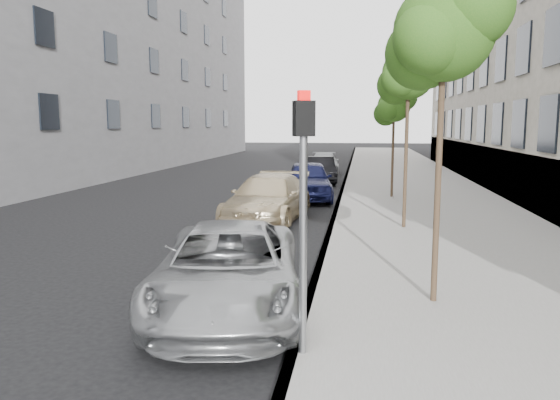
% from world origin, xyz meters
% --- Properties ---
extents(ground, '(160.00, 160.00, 0.00)m').
position_xyz_m(ground, '(0.00, 0.00, 0.00)').
color(ground, black).
rests_on(ground, ground).
extents(sidewalk, '(6.40, 72.00, 0.14)m').
position_xyz_m(sidewalk, '(4.30, 24.00, 0.07)').
color(sidewalk, gray).
rests_on(sidewalk, ground).
extents(curb, '(0.15, 72.00, 0.14)m').
position_xyz_m(curb, '(1.18, 24.00, 0.07)').
color(curb, '#9E9B93').
rests_on(curb, ground).
extents(tree_near, '(1.85, 1.65, 5.19)m').
position_xyz_m(tree_near, '(3.23, 1.50, 4.41)').
color(tree_near, '#38281C').
rests_on(tree_near, sidewalk).
extents(tree_mid, '(1.75, 1.55, 5.09)m').
position_xyz_m(tree_mid, '(3.23, 8.00, 4.36)').
color(tree_mid, '#38281C').
rests_on(tree_mid, sidewalk).
extents(tree_far, '(1.64, 1.44, 4.37)m').
position_xyz_m(tree_far, '(3.23, 14.50, 3.70)').
color(tree_far, '#38281C').
rests_on(tree_far, sidewalk).
extents(signal_pole, '(0.29, 0.26, 3.26)m').
position_xyz_m(signal_pole, '(1.30, -0.85, 2.17)').
color(signal_pole, '#939699').
rests_on(signal_pole, sidewalk).
extents(minivan, '(3.03, 5.23, 1.37)m').
position_xyz_m(minivan, '(-0.10, 0.94, 0.69)').
color(minivan, '#9C9EA0').
rests_on(minivan, ground).
extents(suv, '(2.42, 5.10, 1.44)m').
position_xyz_m(suv, '(-0.83, 8.92, 0.72)').
color(suv, '#C7B48D').
rests_on(suv, ground).
extents(sedan_blue, '(2.36, 4.71, 1.54)m').
position_xyz_m(sedan_blue, '(-0.10, 14.25, 0.77)').
color(sedan_blue, '#0F1233').
rests_on(sedan_blue, ground).
extents(sedan_black, '(1.98, 4.19, 1.33)m').
position_xyz_m(sedan_black, '(-0.10, 20.43, 0.66)').
color(sedan_black, black).
rests_on(sedan_black, ground).
extents(sedan_rear, '(2.03, 4.38, 1.24)m').
position_xyz_m(sedan_rear, '(-0.28, 26.02, 0.62)').
color(sedan_rear, '#9C9FA4').
rests_on(sedan_rear, ground).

